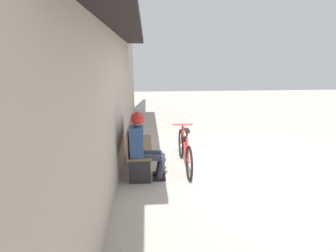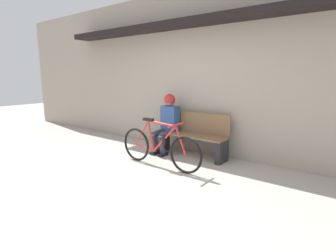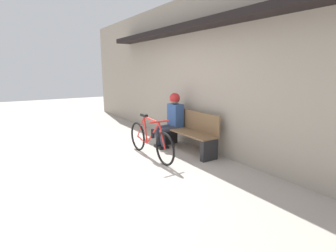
# 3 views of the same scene
# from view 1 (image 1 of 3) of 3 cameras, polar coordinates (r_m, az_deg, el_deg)

# --- Properties ---
(ground_plane) EXTENTS (24.00, 24.00, 0.00)m
(ground_plane) POSITION_cam_1_polar(r_m,az_deg,el_deg) (5.29, 15.60, -8.56)
(ground_plane) COLOR #ADA399
(storefront_wall) EXTENTS (12.00, 0.56, 3.20)m
(storefront_wall) POSITION_cam_1_polar(r_m,az_deg,el_deg) (4.60, -11.61, 9.71)
(storefront_wall) COLOR #9E9384
(storefront_wall) RESTS_ON ground_plane
(park_bench_near) EXTENTS (1.44, 0.42, 0.83)m
(park_bench_near) POSITION_cam_1_polar(r_m,az_deg,el_deg) (5.00, -6.63, -4.82)
(park_bench_near) COLOR brown
(park_bench_near) RESTS_ON ground_plane
(bicycle) EXTENTS (1.68, 0.40, 0.82)m
(bicycle) POSITION_cam_1_polar(r_m,az_deg,el_deg) (4.97, 3.66, -5.28)
(bicycle) COLOR black
(bicycle) RESTS_ON ground_plane
(person_seated) EXTENTS (0.34, 0.59, 1.18)m
(person_seated) POSITION_cam_1_polar(r_m,az_deg,el_deg) (4.42, -5.64, -3.33)
(person_seated) COLOR #2D3342
(person_seated) RESTS_ON ground_plane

